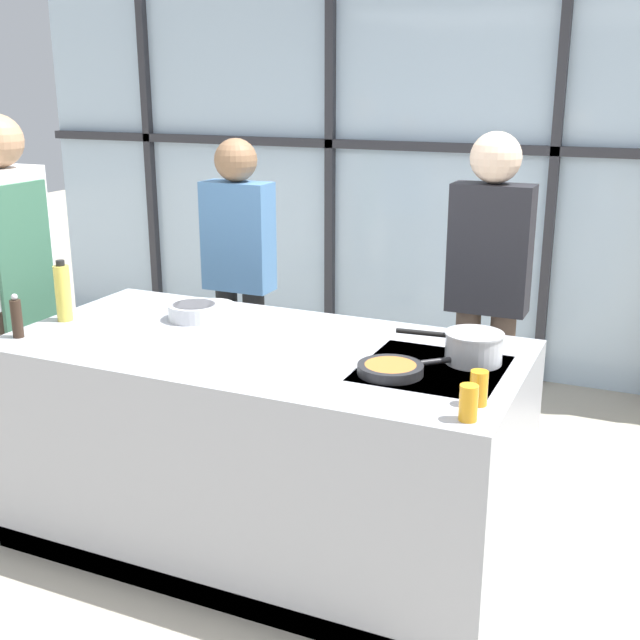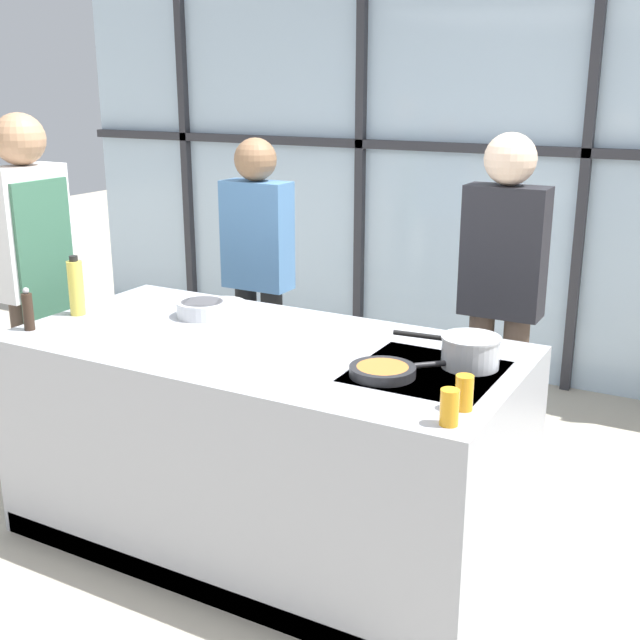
{
  "view_description": "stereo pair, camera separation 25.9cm",
  "coord_description": "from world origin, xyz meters",
  "px_view_note": "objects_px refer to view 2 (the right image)",
  "views": [
    {
      "loc": [
        1.5,
        -2.77,
        1.96
      ],
      "look_at": [
        0.22,
        0.1,
        1.02
      ],
      "focal_mm": 45.0,
      "sensor_mm": 36.0,
      "label": 1
    },
    {
      "loc": [
        1.73,
        -2.66,
        1.96
      ],
      "look_at": [
        0.22,
        0.1,
        1.02
      ],
      "focal_mm": 45.0,
      "sensor_mm": 36.0,
      "label": 2
    }
  ],
  "objects_px": {
    "oil_bottle": "(76,287)",
    "juice_glass_far": "(464,393)",
    "juice_glass_near": "(449,407)",
    "spectator_center_left": "(502,285)",
    "pepper_grinder": "(28,311)",
    "frying_pan": "(385,370)",
    "mixing_bowl": "(202,308)",
    "white_plate": "(222,303)",
    "chef": "(34,266)",
    "spectator_far_left": "(258,264)",
    "saucepan": "(470,351)"
  },
  "relations": [
    {
      "from": "chef",
      "to": "white_plate",
      "type": "distance_m",
      "value": 1.02
    },
    {
      "from": "spectator_center_left",
      "to": "pepper_grinder",
      "type": "xyz_separation_m",
      "value": [
        -1.68,
        -1.39,
        -0.01
      ]
    },
    {
      "from": "chef",
      "to": "saucepan",
      "type": "relative_size",
      "value": 4.35
    },
    {
      "from": "chef",
      "to": "saucepan",
      "type": "height_order",
      "value": "chef"
    },
    {
      "from": "pepper_grinder",
      "to": "juice_glass_far",
      "type": "bearing_deg",
      "value": 1.9
    },
    {
      "from": "spectator_center_left",
      "to": "juice_glass_far",
      "type": "xyz_separation_m",
      "value": [
        0.27,
        -1.32,
        -0.04
      ]
    },
    {
      "from": "frying_pan",
      "to": "pepper_grinder",
      "type": "xyz_separation_m",
      "value": [
        -1.59,
        -0.23,
        0.07
      ]
    },
    {
      "from": "frying_pan",
      "to": "oil_bottle",
      "type": "distance_m",
      "value": 1.58
    },
    {
      "from": "mixing_bowl",
      "to": "white_plate",
      "type": "bearing_deg",
      "value": 100.36
    },
    {
      "from": "spectator_center_left",
      "to": "mixing_bowl",
      "type": "xyz_separation_m",
      "value": [
        -1.15,
        -0.86,
        -0.06
      ]
    },
    {
      "from": "spectator_center_left",
      "to": "frying_pan",
      "type": "height_order",
      "value": "spectator_center_left"
    },
    {
      "from": "pepper_grinder",
      "to": "oil_bottle",
      "type": "bearing_deg",
      "value": 87.93
    },
    {
      "from": "oil_bottle",
      "to": "juice_glass_far",
      "type": "xyz_separation_m",
      "value": [
        1.94,
        -0.21,
        -0.07
      ]
    },
    {
      "from": "spectator_center_left",
      "to": "saucepan",
      "type": "distance_m",
      "value": 0.93
    },
    {
      "from": "mixing_bowl",
      "to": "oil_bottle",
      "type": "xyz_separation_m",
      "value": [
        -0.52,
        -0.25,
        0.09
      ]
    },
    {
      "from": "juice_glass_near",
      "to": "juice_glass_far",
      "type": "distance_m",
      "value": 0.14
    },
    {
      "from": "saucepan",
      "to": "mixing_bowl",
      "type": "relative_size",
      "value": 1.77
    },
    {
      "from": "saucepan",
      "to": "pepper_grinder",
      "type": "distance_m",
      "value": 1.89
    },
    {
      "from": "spectator_far_left",
      "to": "spectator_center_left",
      "type": "xyz_separation_m",
      "value": [
        1.4,
        0.0,
        0.05
      ]
    },
    {
      "from": "spectator_far_left",
      "to": "white_plate",
      "type": "bearing_deg",
      "value": 108.44
    },
    {
      "from": "spectator_far_left",
      "to": "frying_pan",
      "type": "bearing_deg",
      "value": 138.42
    },
    {
      "from": "spectator_far_left",
      "to": "mixing_bowl",
      "type": "xyz_separation_m",
      "value": [
        0.25,
        -0.86,
        -0.01
      ]
    },
    {
      "from": "oil_bottle",
      "to": "frying_pan",
      "type": "bearing_deg",
      "value": -1.82
    },
    {
      "from": "oil_bottle",
      "to": "juice_glass_near",
      "type": "height_order",
      "value": "oil_bottle"
    },
    {
      "from": "spectator_far_left",
      "to": "frying_pan",
      "type": "xyz_separation_m",
      "value": [
        1.31,
        -1.16,
        -0.03
      ]
    },
    {
      "from": "spectator_far_left",
      "to": "saucepan",
      "type": "distance_m",
      "value": 1.8
    },
    {
      "from": "spectator_center_left",
      "to": "mixing_bowl",
      "type": "bearing_deg",
      "value": 36.83
    },
    {
      "from": "frying_pan",
      "to": "oil_bottle",
      "type": "height_order",
      "value": "oil_bottle"
    },
    {
      "from": "mixing_bowl",
      "to": "juice_glass_near",
      "type": "bearing_deg",
      "value": -23.23
    },
    {
      "from": "spectator_far_left",
      "to": "oil_bottle",
      "type": "height_order",
      "value": "spectator_far_left"
    },
    {
      "from": "spectator_far_left",
      "to": "mixing_bowl",
      "type": "height_order",
      "value": "spectator_far_left"
    },
    {
      "from": "spectator_far_left",
      "to": "juice_glass_far",
      "type": "bearing_deg",
      "value": 141.56
    },
    {
      "from": "chef",
      "to": "mixing_bowl",
      "type": "relative_size",
      "value": 7.7
    },
    {
      "from": "mixing_bowl",
      "to": "spectator_center_left",
      "type": "bearing_deg",
      "value": 36.83
    },
    {
      "from": "mixing_bowl",
      "to": "juice_glass_near",
      "type": "height_order",
      "value": "juice_glass_near"
    },
    {
      "from": "spectator_far_left",
      "to": "juice_glass_near",
      "type": "relative_size",
      "value": 14.0
    },
    {
      "from": "chef",
      "to": "white_plate",
      "type": "height_order",
      "value": "chef"
    },
    {
      "from": "saucepan",
      "to": "juice_glass_near",
      "type": "distance_m",
      "value": 0.56
    },
    {
      "from": "juice_glass_near",
      "to": "juice_glass_far",
      "type": "xyz_separation_m",
      "value": [
        0.0,
        0.14,
        0.0
      ]
    },
    {
      "from": "mixing_bowl",
      "to": "chef",
      "type": "bearing_deg",
      "value": -176.81
    },
    {
      "from": "mixing_bowl",
      "to": "juice_glass_near",
      "type": "relative_size",
      "value": 1.98
    },
    {
      "from": "spectator_far_left",
      "to": "juice_glass_far",
      "type": "distance_m",
      "value": 2.13
    },
    {
      "from": "white_plate",
      "to": "juice_glass_far",
      "type": "relative_size",
      "value": 1.87
    },
    {
      "from": "oil_bottle",
      "to": "juice_glass_near",
      "type": "xyz_separation_m",
      "value": [
        1.94,
        -0.35,
        -0.07
      ]
    },
    {
      "from": "saucepan",
      "to": "mixing_bowl",
      "type": "xyz_separation_m",
      "value": [
        -1.3,
        0.06,
        -0.03
      ]
    },
    {
      "from": "oil_bottle",
      "to": "juice_glass_far",
      "type": "height_order",
      "value": "oil_bottle"
    },
    {
      "from": "white_plate",
      "to": "juice_glass_near",
      "type": "distance_m",
      "value": 1.67
    },
    {
      "from": "chef",
      "to": "frying_pan",
      "type": "xyz_separation_m",
      "value": [
        2.07,
        -0.25,
        -0.12
      ]
    },
    {
      "from": "juice_glass_near",
      "to": "mixing_bowl",
      "type": "bearing_deg",
      "value": 156.77
    },
    {
      "from": "frying_pan",
      "to": "pepper_grinder",
      "type": "bearing_deg",
      "value": -171.86
    }
  ]
}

